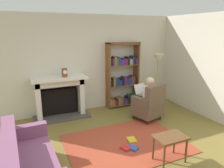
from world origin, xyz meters
TOP-DOWN VIEW (x-y plane):
  - ground at (0.00, 0.00)m, footprint 14.00×14.00m
  - back_wall at (0.00, 2.55)m, footprint 5.60×0.10m
  - side_wall_right at (2.65, 1.25)m, footprint 0.10×5.20m
  - area_rug at (0.00, 0.30)m, footprint 2.40×1.80m
  - fireplace at (-0.93, 2.30)m, footprint 1.44×0.64m
  - mantel_clock at (-0.79, 2.20)m, footprint 0.14×0.14m
  - bookshelf at (0.97, 2.33)m, footprint 0.99×0.32m
  - armchair_reading at (1.11, 1.09)m, footprint 0.79×0.77m
  - seated_reader at (1.07, 1.20)m, footprint 0.46×0.59m
  - sofa_floral at (-1.88, -0.17)m, footprint 0.78×1.73m
  - side_table at (0.43, -0.55)m, footprint 0.56×0.39m
  - scattered_books at (0.04, 0.18)m, footprint 0.48×0.54m
  - floor_lamp at (1.88, 1.87)m, footprint 0.32×0.32m

SIDE VIEW (x-z plane):
  - ground at x=0.00m, z-range 0.00..0.00m
  - area_rug at x=0.00m, z-range 0.00..0.01m
  - scattered_books at x=0.04m, z-range 0.01..0.05m
  - sofa_floral at x=-1.88m, z-range -0.10..0.75m
  - side_table at x=0.43m, z-range 0.16..0.65m
  - armchair_reading at x=1.11m, z-range -0.06..0.91m
  - fireplace at x=-0.93m, z-range 0.03..1.13m
  - seated_reader at x=1.07m, z-range 0.05..1.19m
  - bookshelf at x=0.97m, z-range -0.05..1.88m
  - mantel_clock at x=-0.79m, z-range 1.10..1.32m
  - back_wall at x=0.00m, z-range 0.00..2.70m
  - side_wall_right at x=2.65m, z-range 0.00..2.70m
  - floor_lamp at x=1.88m, z-range 0.55..2.15m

